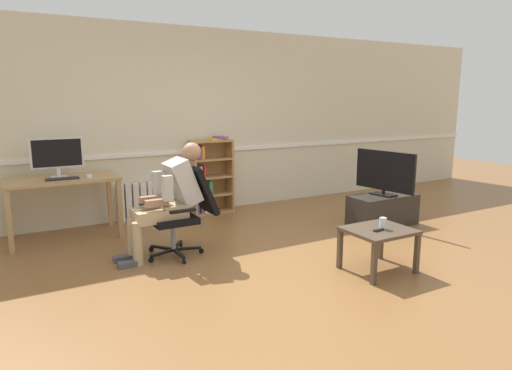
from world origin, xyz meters
TOP-DOWN VIEW (x-y plane):
  - ground_plane at (0.00, 0.00)m, footprint 18.00×18.00m
  - back_wall at (0.00, 2.65)m, footprint 12.00×0.13m
  - computer_desk at (-1.80, 2.15)m, footprint 1.28×0.68m
  - imac_monitor at (-1.82, 2.23)m, footprint 0.60×0.14m
  - keyboard at (-1.81, 2.01)m, footprint 0.37×0.12m
  - computer_mouse at (-1.51, 2.03)m, footprint 0.06×0.10m
  - bookshelf at (0.23, 2.44)m, footprint 0.63×0.29m
  - radiator at (-0.62, 2.54)m, footprint 0.91×0.08m
  - office_chair at (-0.70, 0.91)m, footprint 0.79×0.61m
  - person_seated at (-0.89, 0.90)m, footprint 0.97×0.40m
  - tv_stand at (2.01, 0.66)m, footprint 0.94×0.44m
  - tv_screen at (2.01, 0.66)m, footprint 0.25×0.90m
  - coffee_table at (0.76, -0.52)m, footprint 0.62×0.54m
  - drinking_glass at (0.79, -0.55)m, footprint 0.07×0.07m
  - spare_remote at (0.72, -0.57)m, footprint 0.15×0.05m

SIDE VIEW (x-z plane):
  - ground_plane at x=0.00m, z-range 0.00..0.00m
  - tv_stand at x=2.01m, z-range 0.00..0.42m
  - radiator at x=-0.62m, z-range 0.00..0.53m
  - coffee_table at x=0.76m, z-range 0.15..0.59m
  - spare_remote at x=0.72m, z-range 0.43..0.45m
  - drinking_glass at x=0.79m, z-range 0.43..0.55m
  - office_chair at x=-0.70m, z-range 0.04..1.01m
  - bookshelf at x=0.23m, z-range -0.02..1.12m
  - computer_desk at x=-1.80m, z-range 0.28..1.03m
  - person_seated at x=-0.89m, z-range 0.04..1.27m
  - tv_screen at x=2.01m, z-range 0.43..1.02m
  - keyboard at x=-1.81m, z-range 0.76..0.78m
  - computer_mouse at x=-1.51m, z-range 0.76..0.79m
  - imac_monitor at x=-1.82m, z-range 0.79..1.27m
  - back_wall at x=0.00m, z-range 0.00..2.70m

